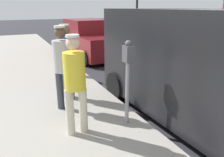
{
  "coord_description": "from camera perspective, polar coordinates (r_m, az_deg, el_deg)",
  "views": [
    {
      "loc": [
        3.14,
        2.24,
        2.19
      ],
      "look_at": [
        1.65,
        -0.87,
        1.05
      ],
      "focal_mm": 34.86,
      "sensor_mm": 36.0,
      "label": 1
    }
  ],
  "objects": [
    {
      "name": "fire_hydrant",
      "position": [
        6.83,
        -10.57,
        4.27
      ],
      "size": [
        0.24,
        0.24,
        0.86
      ],
      "color": "red",
      "rests_on": "sidewalk_slab"
    },
    {
      "name": "parked_sedan_behind",
      "position": [
        10.22,
        -6.11,
        10.11
      ],
      "size": [
        2.2,
        4.51,
        1.65
      ],
      "color": "maroon",
      "rests_on": "ground"
    },
    {
      "name": "parked_van",
      "position": [
        4.23,
        26.81,
        2.15
      ],
      "size": [
        2.3,
        5.27,
        2.15
      ],
      "color": "black",
      "rests_on": "ground"
    },
    {
      "name": "parking_meter_near",
      "position": [
        3.72,
        4.17,
        2.54
      ],
      "size": [
        0.14,
        0.18,
        1.52
      ],
      "color": "gray",
      "rests_on": "sidewalk_slab"
    },
    {
      "name": "pedestrian_in_yellow",
      "position": [
        3.47,
        -9.7,
        -0.38
      ],
      "size": [
        0.36,
        0.34,
        1.65
      ],
      "color": "beige",
      "rests_on": "sidewalk_slab"
    },
    {
      "name": "pedestrian_in_blue",
      "position": [
        4.97,
        -11.89,
        5.46
      ],
      "size": [
        0.34,
        0.34,
        1.69
      ],
      "color": "#4C608C",
      "rests_on": "sidewalk_slab"
    },
    {
      "name": "pedestrian_in_gray",
      "position": [
        4.37,
        -12.89,
        3.81
      ],
      "size": [
        0.34,
        0.34,
        1.71
      ],
      "color": "#383D47",
      "rests_on": "sidewalk_slab"
    },
    {
      "name": "ground_plane",
      "position": [
        4.43,
        25.56,
        -13.28
      ],
      "size": [
        80.0,
        80.0,
        0.0
      ],
      "primitive_type": "plane",
      "color": "#2D2D33"
    }
  ]
}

